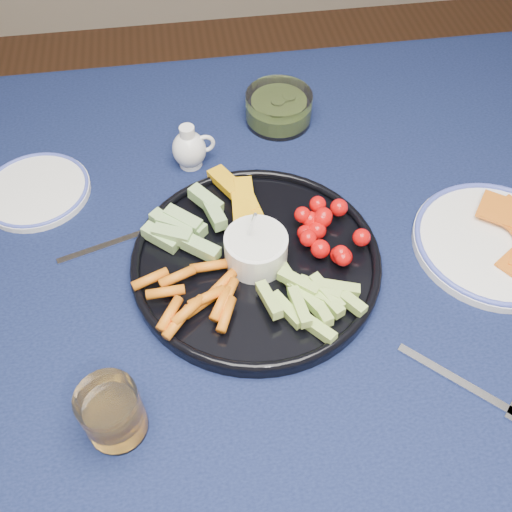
{
  "coord_description": "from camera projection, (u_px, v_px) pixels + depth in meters",
  "views": [
    {
      "loc": [
        -0.16,
        -0.52,
        1.43
      ],
      "look_at": [
        -0.09,
        -0.02,
        0.77
      ],
      "focal_mm": 40.0,
      "sensor_mm": 36.0,
      "label": 1
    }
  ],
  "objects": [
    {
      "name": "dining_table",
      "position": [
        306.0,
        284.0,
        0.94
      ],
      "size": [
        1.67,
        1.07,
        0.75
      ],
      "color": "#4F291A",
      "rests_on": "ground"
    },
    {
      "name": "crudite_platter",
      "position": [
        254.0,
        257.0,
        0.83
      ],
      "size": [
        0.37,
        0.37,
        0.12
      ],
      "color": "black",
      "rests_on": "dining_table"
    },
    {
      "name": "creamer_pitcher",
      "position": [
        190.0,
        149.0,
        0.96
      ],
      "size": [
        0.07,
        0.06,
        0.08
      ],
      "color": "white",
      "rests_on": "dining_table"
    },
    {
      "name": "pickle_bowl",
      "position": [
        279.0,
        109.0,
        1.04
      ],
      "size": [
        0.12,
        0.12,
        0.06
      ],
      "color": "white",
      "rests_on": "dining_table"
    },
    {
      "name": "cheese_plate",
      "position": [
        495.0,
        241.0,
        0.86
      ],
      "size": [
        0.25,
        0.25,
        0.03
      ],
      "color": "white",
      "rests_on": "dining_table"
    },
    {
      "name": "juice_tumbler",
      "position": [
        113.0,
        415.0,
        0.67
      ],
      "size": [
        0.07,
        0.07,
        0.09
      ],
      "color": "white",
      "rests_on": "dining_table"
    },
    {
      "name": "fork_left",
      "position": [
        124.0,
        240.0,
        0.88
      ],
      "size": [
        0.17,
        0.07,
        0.0
      ],
      "color": "silver",
      "rests_on": "dining_table"
    },
    {
      "name": "fork_right",
      "position": [
        478.0,
        393.0,
        0.72
      ],
      "size": [
        0.15,
        0.15,
        0.0
      ],
      "color": "silver",
      "rests_on": "dining_table"
    },
    {
      "name": "side_plate_extra",
      "position": [
        36.0,
        190.0,
        0.94
      ],
      "size": [
        0.18,
        0.18,
        0.01
      ],
      "color": "white",
      "rests_on": "dining_table"
    }
  ]
}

